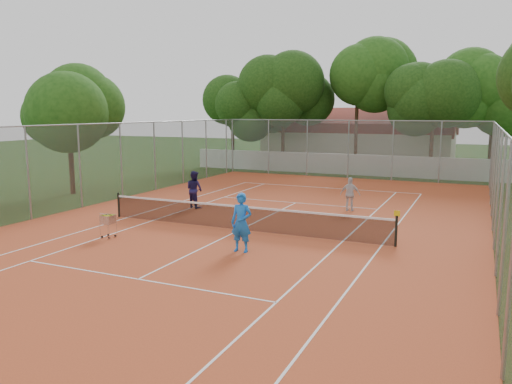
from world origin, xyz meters
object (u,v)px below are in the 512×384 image
at_px(clubhouse, 359,138).
at_px(ball_hopper, 108,225).
at_px(tennis_net, 240,218).
at_px(player_near, 241,223).
at_px(player_far_right, 350,194).
at_px(player_far_left, 194,189).

distance_m(clubhouse, ball_hopper, 32.19).
xyz_separation_m(tennis_net, player_near, (1.39, -2.73, 0.49)).
bearing_deg(tennis_net, player_near, -63.06).
bearing_deg(player_far_right, ball_hopper, 48.12).
xyz_separation_m(tennis_net, ball_hopper, (-3.86, -3.09, -0.03)).
bearing_deg(ball_hopper, player_far_left, 78.61).
relative_size(tennis_net, player_near, 6.06).
height_order(clubhouse, player_near, clubhouse).
height_order(tennis_net, player_far_right, player_far_right).
xyz_separation_m(player_far_right, ball_hopper, (-6.86, -8.59, -0.32)).
distance_m(tennis_net, ball_hopper, 4.95).
xyz_separation_m(player_far_left, player_far_right, (7.00, 2.30, -0.11)).
distance_m(player_far_left, ball_hopper, 6.30).
bearing_deg(player_far_left, ball_hopper, 109.55).
xyz_separation_m(player_near, player_far_right, (1.60, 8.23, -0.20)).
xyz_separation_m(tennis_net, player_far_left, (-4.01, 3.20, 0.40)).
relative_size(player_near, player_far_right, 1.25).
bearing_deg(player_far_left, player_near, 150.54).
distance_m(clubhouse, player_near, 31.93).
xyz_separation_m(clubhouse, player_far_right, (4.99, -23.50, -1.39)).
bearing_deg(player_near, tennis_net, 114.55).
relative_size(clubhouse, ball_hopper, 17.70).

